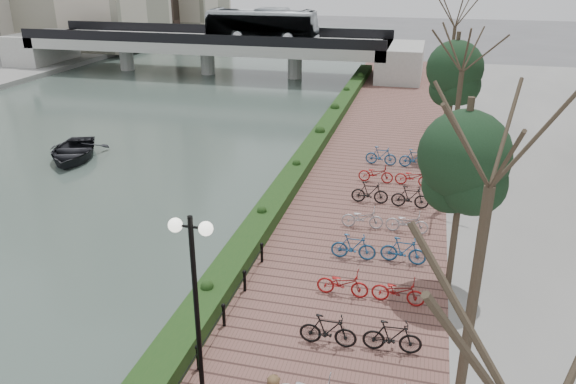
% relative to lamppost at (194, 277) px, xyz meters
% --- Properties ---
extents(river_water, '(30.00, 130.00, 0.02)m').
position_rel_lamppost_xyz_m(river_water, '(-17.08, 23.32, -4.24)').
color(river_water, '#42534C').
rests_on(river_water, ground).
extents(promenade, '(8.00, 75.00, 0.50)m').
position_rel_lamppost_xyz_m(promenade, '(1.92, 15.82, -4.00)').
color(promenade, brown).
rests_on(promenade, ground).
extents(hedge, '(1.10, 56.00, 0.60)m').
position_rel_lamppost_xyz_m(hedge, '(-1.48, 18.32, -3.45)').
color(hedge, '#153814').
rests_on(hedge, promenade).
extents(chain_fence, '(0.10, 14.10, 0.70)m').
position_rel_lamppost_xyz_m(chain_fence, '(-0.68, 0.32, -3.40)').
color(chain_fence, black).
rests_on(chain_fence, promenade).
extents(lamppost, '(1.02, 0.32, 5.25)m').
position_rel_lamppost_xyz_m(lamppost, '(0.00, 0.00, 0.00)').
color(lamppost, black).
rests_on(lamppost, promenade).
extents(bicycle_parking, '(2.40, 19.89, 1.00)m').
position_rel_lamppost_xyz_m(bicycle_parking, '(3.42, 9.68, -3.28)').
color(bicycle_parking, '#B1B0B5').
rests_on(bicycle_parking, promenade).
extents(street_trees, '(3.20, 37.12, 6.80)m').
position_rel_lamppost_xyz_m(street_trees, '(5.92, 11.00, -0.57)').
color(street_trees, '#352D1F').
rests_on(street_trees, promenade).
extents(bridge, '(36.00, 10.77, 6.50)m').
position_rel_lamppost_xyz_m(bridge, '(-15.90, 43.32, -0.88)').
color(bridge, '#A4A59F').
rests_on(bridge, ground).
extents(boat, '(4.93, 5.79, 1.02)m').
position_rel_lamppost_xyz_m(boat, '(-14.94, 16.87, -3.72)').
color(boat, black).
rests_on(boat, river_water).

